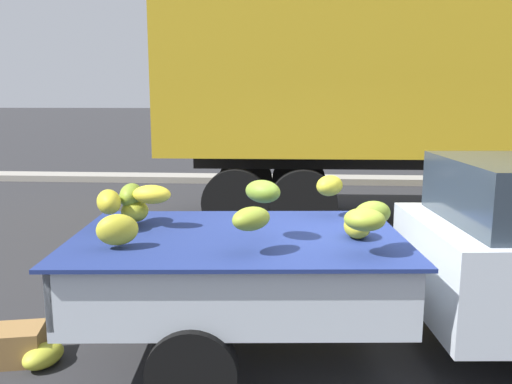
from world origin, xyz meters
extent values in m
plane|color=#28282B|center=(0.00, 0.00, 0.00)|extent=(220.00, 220.00, 0.00)
cube|color=gray|center=(0.00, 9.28, 0.08)|extent=(80.00, 0.80, 0.16)
cube|color=silver|center=(-1.17, -0.24, 0.58)|extent=(2.69, 1.88, 0.08)
cube|color=silver|center=(-1.24, 0.57, 0.84)|extent=(2.56, 0.25, 0.44)
cube|color=silver|center=(-1.11, -1.06, 0.84)|extent=(2.56, 0.25, 0.44)
cube|color=silver|center=(0.08, -0.15, 0.84)|extent=(0.18, 1.69, 0.44)
cube|color=silver|center=(-2.43, -0.34, 0.84)|extent=(0.18, 1.69, 0.44)
cube|color=#B21914|center=(-1.24, 0.60, 0.80)|extent=(2.46, 0.20, 0.07)
cube|color=navy|center=(-1.17, -0.24, 1.07)|extent=(2.82, 2.01, 0.03)
ellipsoid|color=#A2A82C|center=(-2.11, 0.00, 1.21)|extent=(0.27, 0.33, 0.19)
ellipsoid|color=olive|center=(-0.22, -0.76, 1.35)|extent=(0.36, 0.34, 0.16)
ellipsoid|color=gold|center=(-2.02, -0.71, 1.23)|extent=(0.36, 0.29, 0.24)
ellipsoid|color=gold|center=(-2.27, -0.19, 1.33)|extent=(0.32, 0.39, 0.21)
ellipsoid|color=yellow|center=(-1.93, -0.08, 1.38)|extent=(0.36, 0.25, 0.16)
ellipsoid|color=gold|center=(-0.21, -0.28, 1.18)|extent=(0.23, 0.31, 0.19)
ellipsoid|color=gold|center=(-0.38, 0.47, 1.38)|extent=(0.35, 0.38, 0.19)
ellipsoid|color=olive|center=(-0.96, -0.38, 1.47)|extent=(0.39, 0.39, 0.18)
ellipsoid|color=olive|center=(-2.15, 0.06, 1.34)|extent=(0.24, 0.38, 0.22)
ellipsoid|color=olive|center=(-0.15, -0.65, 1.37)|extent=(0.39, 0.41, 0.18)
ellipsoid|color=olive|center=(-1.02, -0.76, 1.34)|extent=(0.37, 0.39, 0.17)
cylinder|color=black|center=(1.25, 0.76, 0.32)|extent=(0.65, 0.25, 0.64)
cylinder|color=black|center=(-1.54, 0.54, 0.32)|extent=(0.65, 0.25, 0.64)
cylinder|color=black|center=(-1.41, -1.08, 0.32)|extent=(0.65, 0.25, 0.64)
cube|color=black|center=(3.02, 5.08, 1.10)|extent=(11.05, 0.64, 0.30)
cylinder|color=black|center=(-0.61, 6.20, 0.54)|extent=(1.09, 0.32, 1.08)
cylinder|color=black|center=(-0.56, 3.80, 0.54)|extent=(1.09, 0.32, 1.08)
cylinder|color=black|center=(-1.69, 6.18, 0.54)|extent=(1.09, 0.32, 1.08)
cylinder|color=black|center=(-1.64, 3.78, 0.54)|extent=(1.09, 0.32, 1.08)
ellipsoid|color=gold|center=(-2.77, -0.52, 0.09)|extent=(0.37, 0.44, 0.19)
cube|color=olive|center=(-3.08, -0.46, 0.15)|extent=(0.59, 0.47, 0.29)
camera|label=1|loc=(-0.73, -4.42, 2.19)|focal=36.83mm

